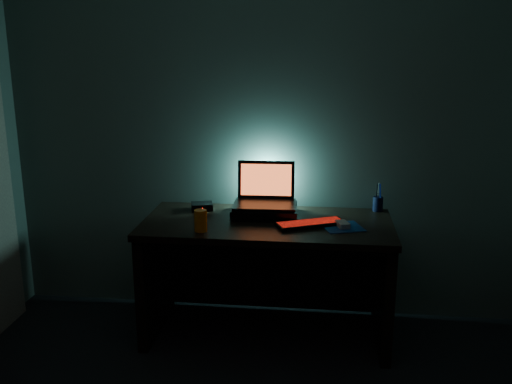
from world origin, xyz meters
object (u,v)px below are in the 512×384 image
at_px(keyboard, 310,224).
at_px(juice_glass, 201,221).
at_px(mouse, 343,224).
at_px(pen_cup, 378,204).
at_px(router, 202,206).
at_px(laptop, 265,195).

bearing_deg(keyboard, juice_glass, 170.72).
relative_size(keyboard, mouse, 4.26).
bearing_deg(keyboard, pen_cup, 15.70).
bearing_deg(juice_glass, pen_cup, 26.82).
xyz_separation_m(keyboard, router, (-0.70, 0.25, 0.01)).
xyz_separation_m(laptop, router, (-0.41, 0.03, -0.10)).
bearing_deg(laptop, keyboard, -40.01).
relative_size(juice_glass, router, 0.79).
distance_m(laptop, router, 0.42).
xyz_separation_m(laptop, pen_cup, (0.71, 0.13, -0.07)).
distance_m(pen_cup, juice_glass, 1.16).
height_order(juice_glass, router, juice_glass).
distance_m(mouse, pen_cup, 0.43).
bearing_deg(keyboard, router, 135.65).
height_order(laptop, juice_glass, laptop).
relative_size(pen_cup, juice_glass, 0.74).
bearing_deg(laptop, router, 174.55).
relative_size(laptop, juice_glass, 3.12).
distance_m(laptop, mouse, 0.54).
bearing_deg(keyboard, mouse, -27.73).
relative_size(mouse, juice_glass, 0.79).
bearing_deg(router, laptop, -19.50).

